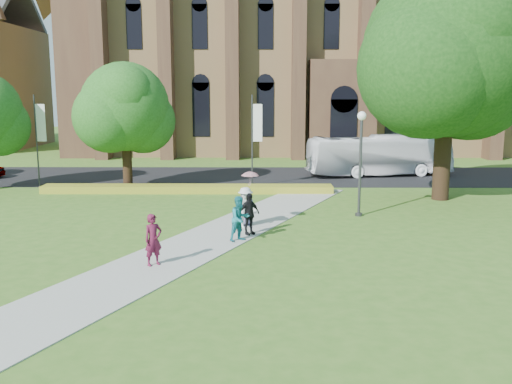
{
  "coord_description": "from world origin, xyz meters",
  "views": [
    {
      "loc": [
        2.5,
        -21.67,
        6.22
      ],
      "look_at": [
        2.32,
        4.36,
        1.6
      ],
      "focal_mm": 40.0,
      "sensor_mm": 36.0,
      "label": 1
    }
  ],
  "objects_px": {
    "large_tree": "(448,52)",
    "tour_coach": "(379,155)",
    "streetlamp": "(361,151)",
    "pedestrian_0": "(153,240)"
  },
  "relations": [
    {
      "from": "pedestrian_0",
      "to": "tour_coach",
      "type": "bearing_deg",
      "value": 22.14
    },
    {
      "from": "streetlamp",
      "to": "tour_coach",
      "type": "height_order",
      "value": "streetlamp"
    },
    {
      "from": "streetlamp",
      "to": "tour_coach",
      "type": "xyz_separation_m",
      "value": [
        3.86,
        13.93,
        -1.78
      ]
    },
    {
      "from": "streetlamp",
      "to": "tour_coach",
      "type": "relative_size",
      "value": 0.49
    },
    {
      "from": "large_tree",
      "to": "tour_coach",
      "type": "xyz_separation_m",
      "value": [
        -1.64,
        9.43,
        -6.85
      ]
    },
    {
      "from": "streetlamp",
      "to": "large_tree",
      "type": "relative_size",
      "value": 0.4
    },
    {
      "from": "streetlamp",
      "to": "large_tree",
      "type": "distance_m",
      "value": 8.73
    },
    {
      "from": "streetlamp",
      "to": "pedestrian_0",
      "type": "height_order",
      "value": "streetlamp"
    },
    {
      "from": "streetlamp",
      "to": "large_tree",
      "type": "height_order",
      "value": "large_tree"
    },
    {
      "from": "streetlamp",
      "to": "pedestrian_0",
      "type": "xyz_separation_m",
      "value": [
        -8.81,
        -8.45,
        -2.32
      ]
    }
  ]
}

